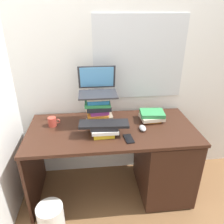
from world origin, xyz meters
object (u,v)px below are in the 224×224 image
Objects in this scene: laptop at (97,87)px; keyboard at (104,124)px; cell_phone at (129,139)px; computer_mouse at (143,128)px; desk at (152,157)px; wastebasket at (51,219)px; book_stack_tall at (99,110)px; mug at (52,122)px; book_stack_side at (152,116)px; book_stack_keyboard_riser at (104,130)px.

keyboard is (0.04, -0.26, -0.24)m from laptop.
cell_phone is (0.24, -0.36, -0.34)m from laptop.
cell_phone is (0.20, -0.09, -0.10)m from keyboard.
laptop is 0.55m from computer_mouse.
desk is 0.88m from laptop.
computer_mouse reaches higher than wastebasket.
book_stack_tall is 1.02× the size of wastebasket.
computer_mouse is at bearing -11.21° from mug.
book_stack_side reaches higher than desk.
book_stack_keyboard_riser is 0.22m from cell_phone.
desk is 13.73× the size of mug.
desk is 14.70× the size of computer_mouse.
mug is (-0.81, 0.16, 0.03)m from computer_mouse.
computer_mouse is (0.35, 0.04, -0.03)m from book_stack_keyboard_riser.
computer_mouse is at bearing -165.15° from desk.
cell_phone is (-0.28, -0.17, 0.35)m from desk.
book_stack_tall is 0.43m from computer_mouse.
wastebasket is (-0.48, -0.31, -0.72)m from keyboard.
mug is at bearing 179.48° from book_stack_tall.
wastebasket is (-0.45, -0.51, -0.76)m from book_stack_tall.
book_stack_keyboard_riser is at bearing -23.84° from mug.
book_stack_side is at bearing 27.70° from keyboard.
cell_phone reaches higher than desk.
book_stack_keyboard_riser is 0.88m from wastebasket.
cell_phone is at bearing -24.44° from mug.
desk is at bearing 14.85° from computer_mouse.
book_stack_tall reaches higher than book_stack_side.
desk is at bearing 21.97° from wastebasket.
mug is at bearing 159.30° from keyboard.
cell_phone is 0.48× the size of wastebasket.
computer_mouse is at bearing 7.13° from book_stack_keyboard_riser.
laptop is at bearing 117.83° from cell_phone.
book_stack_keyboard_riser is at bearing 77.16° from keyboard.
laptop is 3.09× the size of mug.
mug is at bearing 172.21° from desk.
wastebasket is at bearing -157.02° from computer_mouse.
wastebasket is at bearing -131.18° from book_stack_tall.
book_stack_side is 0.21m from computer_mouse.
book_stack_keyboard_riser reaches higher than wastebasket.
book_stack_keyboard_riser reaches higher than cell_phone.
desk is at bearing 26.54° from cell_phone.
book_stack_side is at bearing 23.80° from book_stack_keyboard_riser.
keyboard is 1.48× the size of wastebasket.
laptop reaches higher than computer_mouse.
book_stack_tall is 0.44m from mug.
laptop reaches higher than desk.
laptop is at bearing 101.29° from keyboard.
desk is at bearing -19.84° from laptop.
laptop is at bearing 160.16° from desk.
book_stack_keyboard_riser reaches higher than book_stack_side.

